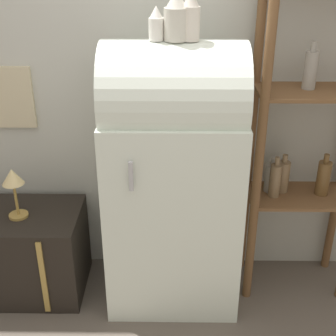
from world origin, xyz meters
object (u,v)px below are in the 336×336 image
at_px(suitcase_trunk, 18,251).
at_px(vase_left, 157,24).
at_px(vase_center, 177,17).
at_px(vase_right, 191,16).
at_px(refrigerator, 173,177).
at_px(desk_lamp, 13,182).

height_order(suitcase_trunk, vase_left, vase_left).
relative_size(vase_center, vase_right, 0.96).
xyz_separation_m(refrigerator, suitcase_trunk, (-0.94, 0.01, -0.52)).
bearing_deg(desk_lamp, vase_center, 0.31).
bearing_deg(suitcase_trunk, vase_left, -1.40).
height_order(vase_right, desk_lamp, vase_right).
distance_m(vase_center, vase_right, 0.07).
bearing_deg(vase_left, vase_right, -0.83).
height_order(vase_left, vase_center, vase_center).
height_order(vase_center, desk_lamp, vase_center).
relative_size(refrigerator, vase_left, 9.55).
height_order(vase_left, vase_right, vase_right).
height_order(refrigerator, vase_left, vase_left).
bearing_deg(vase_right, suitcase_trunk, 178.69).
bearing_deg(vase_left, refrigerator, 7.73).
xyz_separation_m(refrigerator, desk_lamp, (-0.89, -0.02, -0.03)).
bearing_deg(desk_lamp, suitcase_trunk, 153.69).
relative_size(suitcase_trunk, vase_center, 3.40).
relative_size(suitcase_trunk, vase_left, 4.90).
xyz_separation_m(refrigerator, vase_right, (0.08, -0.01, 0.86)).
relative_size(refrigerator, vase_right, 6.34).
bearing_deg(suitcase_trunk, vase_center, -1.25).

